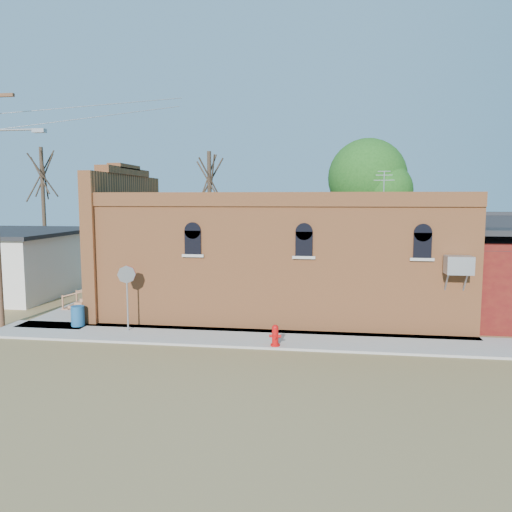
# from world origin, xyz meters

# --- Properties ---
(ground) EXTENTS (120.00, 120.00, 0.00)m
(ground) POSITION_xyz_m (0.00, 0.00, 0.00)
(ground) COLOR brown
(ground) RESTS_ON ground
(sidewalk_south) EXTENTS (19.00, 2.20, 0.08)m
(sidewalk_south) POSITION_xyz_m (1.50, 0.90, 0.04)
(sidewalk_south) COLOR #9E9991
(sidewalk_south) RESTS_ON ground
(sidewalk_west) EXTENTS (2.60, 10.00, 0.08)m
(sidewalk_west) POSITION_xyz_m (-6.30, 6.00, 0.04)
(sidewalk_west) COLOR #9E9991
(sidewalk_west) RESTS_ON ground
(brick_bar) EXTENTS (16.40, 7.97, 6.30)m
(brick_bar) POSITION_xyz_m (1.64, 5.49, 2.34)
(brick_bar) COLOR #C26D3B
(brick_bar) RESTS_ON ground
(tree_bare_near) EXTENTS (2.80, 2.80, 7.65)m
(tree_bare_near) POSITION_xyz_m (-3.00, 13.00, 5.96)
(tree_bare_near) COLOR #403124
(tree_bare_near) RESTS_ON ground
(tree_bare_far) EXTENTS (2.80, 2.80, 8.16)m
(tree_bare_far) POSITION_xyz_m (-14.00, 14.00, 6.36)
(tree_bare_far) COLOR #403124
(tree_bare_far) RESTS_ON ground
(tree_leafy) EXTENTS (4.40, 4.40, 8.15)m
(tree_leafy) POSITION_xyz_m (6.00, 13.50, 5.93)
(tree_leafy) COLOR #403124
(tree_leafy) RESTS_ON ground
(fire_hydrant) EXTENTS (0.40, 0.38, 0.69)m
(fire_hydrant) POSITION_xyz_m (2.20, -0.00, 0.42)
(fire_hydrant) COLOR #BC0A0A
(fire_hydrant) RESTS_ON sidewalk_south
(stop_sign) EXTENTS (0.58, 0.36, 2.34)m
(stop_sign) POSITION_xyz_m (-3.21, 1.16, 1.88)
(stop_sign) COLOR #96969B
(stop_sign) RESTS_ON sidewalk_south
(trash_barrel) EXTENTS (0.61, 0.61, 0.75)m
(trash_barrel) POSITION_xyz_m (-5.30, 1.50, 0.45)
(trash_barrel) COLOR navy
(trash_barrel) RESTS_ON sidewalk_west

